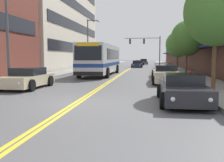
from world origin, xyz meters
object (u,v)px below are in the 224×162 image
car_black_moving_third (139,63)px  street_tree_right_far (178,45)px  car_red_parked_right_far (163,71)px  car_dark_grey_moving_second (144,62)px  traffic_signal_mast (147,45)px  fire_hydrant (191,76)px  car_navy_moving_lead (137,64)px  street_tree_right_mid (187,38)px  car_champagne_parked_right_mid (165,75)px  city_bus (101,58)px  street_lamp_left_far (90,40)px  car_charcoal_parked_right_foreground (182,89)px  street_tree_right_near (216,11)px  car_beige_parked_left_mid (28,78)px  street_lamp_left_near (11,12)px

car_black_moving_third → street_tree_right_far: (5.70, -24.68, 2.96)m
car_red_parked_right_far → street_tree_right_far: size_ratio=0.86×
car_dark_grey_moving_second → car_red_parked_right_far: bearing=-86.4°
traffic_signal_mast → fire_hydrant: bearing=-84.1°
car_navy_moving_lead → street_tree_right_mid: size_ratio=0.78×
car_champagne_parked_right_mid → city_bus: bearing=129.2°
car_red_parked_right_far → car_black_moving_third: bearing=95.7°
car_dark_grey_moving_second → street_lamp_left_far: street_lamp_left_far is taller
car_black_moving_third → street_tree_right_mid: bearing=-80.3°
car_charcoal_parked_right_foreground → street_tree_right_far: 23.08m
fire_hydrant → car_red_parked_right_far: bearing=102.5°
car_champagne_parked_right_mid → street_tree_right_near: (2.25, -4.63, 3.71)m
street_lamp_left_far → street_tree_right_far: 11.85m
car_champagne_parked_right_mid → car_dark_grey_moving_second: size_ratio=1.13×
car_dark_grey_moving_second → fire_hydrant: car_dark_grey_moving_second is taller
car_beige_parked_left_mid → car_navy_moving_lead: bearing=80.2°
city_bus → street_tree_right_far: size_ratio=2.39×
city_bus → car_champagne_parked_right_mid: size_ratio=2.48×
car_black_moving_third → street_lamp_left_far: bearing=-104.2°
street_tree_right_mid → fire_hydrant: street_tree_right_mid is taller
car_beige_parked_left_mid → car_red_parked_right_far: car_beige_parked_left_mid is taller
city_bus → traffic_signal_mast: 22.41m
car_black_moving_third → fire_hydrant: size_ratio=5.48×
car_red_parked_right_far → street_lamp_left_far: bearing=135.8°
city_bus → car_navy_moving_lead: size_ratio=2.91×
car_champagne_parked_right_mid → car_navy_moving_lead: bearing=96.8°
city_bus → street_tree_right_near: bearing=-55.3°
car_beige_parked_left_mid → car_dark_grey_moving_second: car_dark_grey_moving_second is taller
street_lamp_left_far → traffic_signal_mast: bearing=61.1°
car_red_parked_right_far → street_lamp_left_far: street_lamp_left_far is taller
car_charcoal_parked_right_foreground → car_red_parked_right_far: bearing=89.9°
street_tree_right_near → traffic_signal_mast: bearing=96.2°
car_dark_grey_moving_second → traffic_signal_mast: size_ratio=0.64×
street_lamp_left_near → fire_hydrant: bearing=20.6°
car_champagne_parked_right_mid → car_red_parked_right_far: (0.18, 6.00, -0.05)m
car_charcoal_parked_right_foreground → street_lamp_left_near: size_ratio=0.58×
street_lamp_left_near → car_navy_moving_lead: bearing=79.4°
car_champagne_parked_right_mid → fire_hydrant: (1.69, -0.79, -0.05)m
street_lamp_left_far → street_tree_right_mid: bearing=-36.5°
car_dark_grey_moving_second → street_tree_right_mid: street_tree_right_mid is taller
car_red_parked_right_far → car_charcoal_parked_right_foreground: bearing=-90.1°
street_lamp_left_near → fire_hydrant: size_ratio=9.31×
street_lamp_left_near → fire_hydrant: 12.35m
street_lamp_left_far → street_tree_right_far: street_lamp_left_far is taller
car_black_moving_third → traffic_signal_mast: traffic_signal_mast is taller
car_red_parked_right_far → street_tree_right_near: 11.47m
car_champagne_parked_right_mid → street_tree_right_far: size_ratio=0.96×
traffic_signal_mast → street_tree_right_far: (3.98, -14.72, -0.65)m
car_beige_parked_left_mid → street_tree_right_far: (11.21, 19.02, 2.92)m
car_black_moving_third → street_lamp_left_far: street_lamp_left_far is taller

